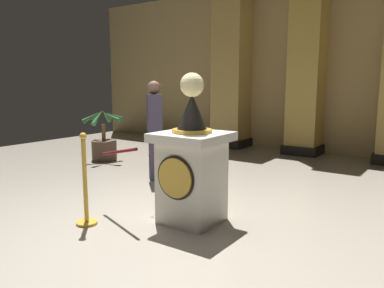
{
  "coord_description": "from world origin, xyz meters",
  "views": [
    {
      "loc": [
        2.84,
        -3.31,
        1.6
      ],
      "look_at": [
        0.39,
        0.17,
        0.91
      ],
      "focal_mm": 35.89,
      "sensor_mm": 36.0,
      "label": 1
    }
  ],
  "objects_px": {
    "potted_palm_left": "(104,143)",
    "stanchion_near": "(203,173)",
    "pedestal_clock": "(192,166)",
    "stanchion_far": "(86,193)",
    "bystander_guest": "(155,128)"
  },
  "relations": [
    {
      "from": "potted_palm_left",
      "to": "bystander_guest",
      "type": "distance_m",
      "value": 2.05
    },
    {
      "from": "pedestal_clock",
      "to": "potted_palm_left",
      "type": "relative_size",
      "value": 1.57
    },
    {
      "from": "stanchion_near",
      "to": "potted_palm_left",
      "type": "bearing_deg",
      "value": 162.26
    },
    {
      "from": "pedestal_clock",
      "to": "stanchion_far",
      "type": "relative_size",
      "value": 1.62
    },
    {
      "from": "stanchion_near",
      "to": "potted_palm_left",
      "type": "distance_m",
      "value": 3.25
    },
    {
      "from": "potted_palm_left",
      "to": "bystander_guest",
      "type": "bearing_deg",
      "value": -17.72
    },
    {
      "from": "stanchion_near",
      "to": "stanchion_far",
      "type": "height_order",
      "value": "stanchion_far"
    },
    {
      "from": "pedestal_clock",
      "to": "stanchion_far",
      "type": "xyz_separation_m",
      "value": [
        -0.93,
        -0.75,
        -0.29
      ]
    },
    {
      "from": "pedestal_clock",
      "to": "bystander_guest",
      "type": "relative_size",
      "value": 1.05
    },
    {
      "from": "stanchion_far",
      "to": "pedestal_clock",
      "type": "bearing_deg",
      "value": 38.95
    },
    {
      "from": "potted_palm_left",
      "to": "stanchion_near",
      "type": "bearing_deg",
      "value": -17.74
    },
    {
      "from": "potted_palm_left",
      "to": "bystander_guest",
      "type": "xyz_separation_m",
      "value": [
        1.89,
        -0.6,
        0.51
      ]
    },
    {
      "from": "pedestal_clock",
      "to": "potted_palm_left",
      "type": "distance_m",
      "value": 3.99
    },
    {
      "from": "bystander_guest",
      "to": "pedestal_clock",
      "type": "bearing_deg",
      "value": -37.68
    },
    {
      "from": "potted_palm_left",
      "to": "stanchion_far",
      "type": "bearing_deg",
      "value": -45.29
    }
  ]
}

